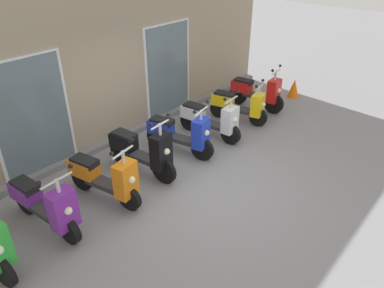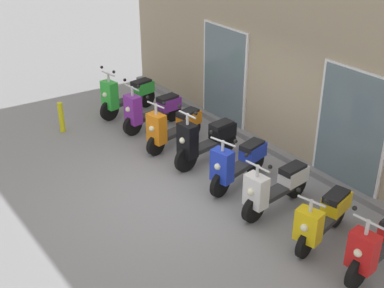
{
  "view_description": "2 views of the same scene",
  "coord_description": "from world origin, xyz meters",
  "px_view_note": "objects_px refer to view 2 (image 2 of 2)",
  "views": [
    {
      "loc": [
        -4.37,
        -3.65,
        4.08
      ],
      "look_at": [
        0.15,
        0.28,
        0.63
      ],
      "focal_mm": 34.43,
      "sensor_mm": 36.0,
      "label": 1
    },
    {
      "loc": [
        6.7,
        -4.69,
        5.15
      ],
      "look_at": [
        -0.41,
        0.56,
        0.58
      ],
      "focal_mm": 48.51,
      "sensor_mm": 36.0,
      "label": 2
    }
  ],
  "objects_px": {
    "scooter_blue": "(238,162)",
    "scooter_orange": "(173,126)",
    "scooter_green": "(126,94)",
    "scooter_purple": "(151,110)",
    "scooter_white": "(276,187)",
    "scooter_black": "(205,139)",
    "scooter_red": "(379,244)",
    "scooter_yellow": "(323,217)",
    "curb_bollard": "(61,117)"
  },
  "relations": [
    {
      "from": "scooter_yellow",
      "to": "curb_bollard",
      "type": "height_order",
      "value": "scooter_yellow"
    },
    {
      "from": "scooter_blue",
      "to": "scooter_yellow",
      "type": "distance_m",
      "value": 2.06
    },
    {
      "from": "scooter_purple",
      "to": "scooter_yellow",
      "type": "xyz_separation_m",
      "value": [
        5.09,
        -0.08,
        -0.01
      ]
    },
    {
      "from": "scooter_purple",
      "to": "scooter_orange",
      "type": "distance_m",
      "value": 1.05
    },
    {
      "from": "scooter_purple",
      "to": "curb_bollard",
      "type": "distance_m",
      "value": 2.02
    },
    {
      "from": "scooter_purple",
      "to": "scooter_yellow",
      "type": "height_order",
      "value": "scooter_purple"
    },
    {
      "from": "scooter_green",
      "to": "scooter_blue",
      "type": "relative_size",
      "value": 1.04
    },
    {
      "from": "scooter_yellow",
      "to": "scooter_blue",
      "type": "bearing_deg",
      "value": 178.95
    },
    {
      "from": "scooter_black",
      "to": "scooter_green",
      "type": "bearing_deg",
      "value": -179.49
    },
    {
      "from": "scooter_black",
      "to": "scooter_blue",
      "type": "distance_m",
      "value": 1.02
    },
    {
      "from": "scooter_green",
      "to": "curb_bollard",
      "type": "height_order",
      "value": "scooter_green"
    },
    {
      "from": "scooter_orange",
      "to": "scooter_red",
      "type": "bearing_deg",
      "value": 1.55
    },
    {
      "from": "scooter_blue",
      "to": "scooter_red",
      "type": "bearing_deg",
      "value": 1.05
    },
    {
      "from": "scooter_black",
      "to": "curb_bollard",
      "type": "relative_size",
      "value": 2.33
    },
    {
      "from": "scooter_green",
      "to": "scooter_blue",
      "type": "bearing_deg",
      "value": 0.06
    },
    {
      "from": "scooter_purple",
      "to": "scooter_black",
      "type": "xyz_separation_m",
      "value": [
        2.01,
        -0.02,
        0.06
      ]
    },
    {
      "from": "scooter_white",
      "to": "scooter_black",
      "type": "bearing_deg",
      "value": 179.18
    },
    {
      "from": "scooter_black",
      "to": "scooter_white",
      "type": "height_order",
      "value": "scooter_black"
    },
    {
      "from": "scooter_blue",
      "to": "scooter_orange",
      "type": "bearing_deg",
      "value": -177.7
    },
    {
      "from": "scooter_purple",
      "to": "scooter_white",
      "type": "height_order",
      "value": "scooter_purple"
    },
    {
      "from": "scooter_orange",
      "to": "scooter_white",
      "type": "bearing_deg",
      "value": 1.42
    },
    {
      "from": "scooter_orange",
      "to": "scooter_red",
      "type": "relative_size",
      "value": 0.98
    },
    {
      "from": "scooter_purple",
      "to": "scooter_red",
      "type": "distance_m",
      "value": 6.04
    },
    {
      "from": "scooter_purple",
      "to": "scooter_white",
      "type": "xyz_separation_m",
      "value": [
        4.02,
        -0.05,
        -0.02
      ]
    },
    {
      "from": "scooter_orange",
      "to": "scooter_green",
      "type": "bearing_deg",
      "value": 177.93
    },
    {
      "from": "scooter_blue",
      "to": "scooter_white",
      "type": "distance_m",
      "value": 0.99
    },
    {
      "from": "scooter_green",
      "to": "scooter_yellow",
      "type": "bearing_deg",
      "value": -0.31
    },
    {
      "from": "scooter_blue",
      "to": "scooter_yellow",
      "type": "relative_size",
      "value": 1.07
    },
    {
      "from": "scooter_green",
      "to": "scooter_red",
      "type": "distance_m",
      "value": 7.08
    },
    {
      "from": "scooter_orange",
      "to": "scooter_black",
      "type": "xyz_separation_m",
      "value": [
        0.96,
        0.1,
        0.05
      ]
    },
    {
      "from": "scooter_purple",
      "to": "scooter_white",
      "type": "bearing_deg",
      "value": -0.66
    },
    {
      "from": "scooter_green",
      "to": "scooter_white",
      "type": "bearing_deg",
      "value": -0.02
    },
    {
      "from": "scooter_black",
      "to": "scooter_yellow",
      "type": "distance_m",
      "value": 3.08
    },
    {
      "from": "scooter_white",
      "to": "scooter_orange",
      "type": "bearing_deg",
      "value": -178.58
    },
    {
      "from": "scooter_blue",
      "to": "scooter_white",
      "type": "relative_size",
      "value": 0.98
    },
    {
      "from": "scooter_purple",
      "to": "scooter_red",
      "type": "xyz_separation_m",
      "value": [
        6.04,
        0.02,
        0.01
      ]
    },
    {
      "from": "scooter_green",
      "to": "scooter_white",
      "type": "distance_m",
      "value": 5.06
    },
    {
      "from": "scooter_purple",
      "to": "scooter_red",
      "type": "bearing_deg",
      "value": 0.14
    },
    {
      "from": "scooter_black",
      "to": "scooter_white",
      "type": "bearing_deg",
      "value": -0.82
    },
    {
      "from": "scooter_orange",
      "to": "scooter_blue",
      "type": "xyz_separation_m",
      "value": [
        1.98,
        0.08,
        0.01
      ]
    },
    {
      "from": "scooter_green",
      "to": "scooter_orange",
      "type": "relative_size",
      "value": 1.06
    },
    {
      "from": "scooter_orange",
      "to": "scooter_yellow",
      "type": "xyz_separation_m",
      "value": [
        4.05,
        0.04,
        -0.02
      ]
    },
    {
      "from": "scooter_blue",
      "to": "scooter_yellow",
      "type": "bearing_deg",
      "value": -1.05
    },
    {
      "from": "scooter_black",
      "to": "scooter_orange",
      "type": "bearing_deg",
      "value": -173.93
    },
    {
      "from": "scooter_green",
      "to": "scooter_blue",
      "type": "xyz_separation_m",
      "value": [
        4.07,
        0.0,
        -0.03
      ]
    },
    {
      "from": "scooter_black",
      "to": "scooter_white",
      "type": "relative_size",
      "value": 1.03
    },
    {
      "from": "scooter_yellow",
      "to": "scooter_purple",
      "type": "bearing_deg",
      "value": 179.13
    },
    {
      "from": "scooter_purple",
      "to": "scooter_blue",
      "type": "bearing_deg",
      "value": -0.76
    },
    {
      "from": "scooter_orange",
      "to": "scooter_blue",
      "type": "height_order",
      "value": "scooter_orange"
    },
    {
      "from": "scooter_yellow",
      "to": "scooter_red",
      "type": "bearing_deg",
      "value": 5.59
    }
  ]
}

